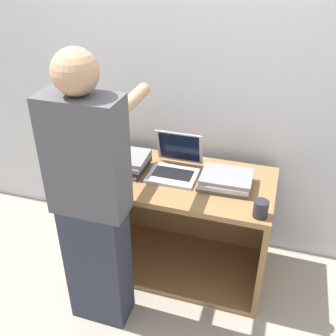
# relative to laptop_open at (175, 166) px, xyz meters

# --- Properties ---
(ground_plane) EXTENTS (12.00, 12.00, 0.00)m
(ground_plane) POSITION_rel_laptop_open_xyz_m (0.00, -0.37, -0.78)
(ground_plane) COLOR #9E9384
(wall_back) EXTENTS (8.00, 0.05, 2.40)m
(wall_back) POSITION_rel_laptop_open_xyz_m (0.00, 0.37, 0.42)
(wall_back) COLOR silver
(wall_back) RESTS_ON ground_plane
(cart) EXTENTS (1.28, 0.63, 0.73)m
(cart) POSITION_rel_laptop_open_xyz_m (0.00, 0.02, -0.42)
(cart) COLOR olive
(cart) RESTS_ON ground_plane
(laptop_open) EXTENTS (0.30, 0.31, 0.25)m
(laptop_open) POSITION_rel_laptop_open_xyz_m (0.00, 0.00, 0.00)
(laptop_open) COLOR #B7B7BC
(laptop_open) RESTS_ON cart
(laptop_stack_left) EXTENTS (0.33, 0.26, 0.11)m
(laptop_stack_left) POSITION_rel_laptop_open_xyz_m (-0.33, -0.05, 0.00)
(laptop_stack_left) COLOR slate
(laptop_stack_left) RESTS_ON cart
(laptop_stack_right) EXTENTS (0.33, 0.26, 0.08)m
(laptop_stack_right) POSITION_rel_laptop_open_xyz_m (0.33, -0.05, -0.01)
(laptop_stack_right) COLOR slate
(laptop_stack_right) RESTS_ON cart
(person) EXTENTS (0.40, 0.53, 1.65)m
(person) POSITION_rel_laptop_open_xyz_m (-0.29, -0.58, 0.04)
(person) COLOR #2D3342
(person) RESTS_ON ground_plane
(mug) EXTENTS (0.08, 0.08, 0.10)m
(mug) POSITION_rel_laptop_open_xyz_m (0.57, -0.30, -0.00)
(mug) COLOR #232328
(mug) RESTS_ON cart
(inventory_tag) EXTENTS (0.06, 0.02, 0.01)m
(inventory_tag) POSITION_rel_laptop_open_xyz_m (-0.33, -0.11, 0.06)
(inventory_tag) COLOR red
(inventory_tag) RESTS_ON laptop_stack_left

